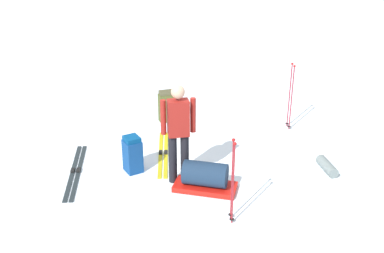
{
  "coord_description": "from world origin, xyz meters",
  "views": [
    {
      "loc": [
        7.45,
        1.61,
        4.08
      ],
      "look_at": [
        0.0,
        0.0,
        0.7
      ],
      "focal_mm": 44.32,
      "sensor_mm": 36.0,
      "label": 1
    }
  ],
  "objects": [
    {
      "name": "backpack_bright",
      "position": [
        0.55,
        -0.93,
        0.32
      ],
      "size": [
        0.41,
        0.4,
        0.66
      ],
      "color": "navy",
      "rests_on": "ground_plane"
    },
    {
      "name": "ski_poles_planted_far",
      "position": [
        1.66,
        0.95,
        0.73
      ],
      "size": [
        0.18,
        0.1,
        1.31
      ],
      "color": "maroon",
      "rests_on": "ground_plane"
    },
    {
      "name": "gear_sled",
      "position": [
        0.89,
        0.41,
        0.22
      ],
      "size": [
        0.48,
        1.02,
        0.49
      ],
      "color": "red",
      "rests_on": "ground_plane"
    },
    {
      "name": "backpack_large_dark",
      "position": [
        -1.73,
        -0.93,
        0.34
      ],
      "size": [
        0.36,
        0.4,
        0.69
      ],
      "color": "#464E22",
      "rests_on": "ground_plane"
    },
    {
      "name": "ground_plane",
      "position": [
        0.0,
        0.0,
        0.0
      ],
      "size": [
        80.0,
        80.0,
        0.0
      ],
      "primitive_type": "plane",
      "color": "white"
    },
    {
      "name": "ski_pair_far",
      "position": [
        -0.18,
        -0.59,
        0.01
      ],
      "size": [
        1.84,
        0.63,
        0.05
      ],
      "color": "#B5A716",
      "rests_on": "ground_plane"
    },
    {
      "name": "ski_pair_near",
      "position": [
        0.8,
        -1.91,
        0.01
      ],
      "size": [
        1.92,
        0.76,
        0.05
      ],
      "color": "#20282B",
      "rests_on": "ground_plane"
    },
    {
      "name": "skier_standing",
      "position": [
        0.71,
        -0.07,
        0.95
      ],
      "size": [
        0.33,
        0.53,
        1.7
      ],
      "color": "black",
      "rests_on": "ground_plane"
    },
    {
      "name": "sleeping_mat_rolled",
      "position": [
        -0.16,
        2.38,
        0.09
      ],
      "size": [
        0.58,
        0.38,
        0.18
      ],
      "primitive_type": "cylinder",
      "rotation": [
        0.0,
        1.57,
        3.53
      ],
      "color": "slate",
      "rests_on": "ground_plane"
    },
    {
      "name": "ski_poles_planted_near",
      "position": [
        -1.92,
        1.66,
        0.77
      ],
      "size": [
        0.22,
        0.12,
        1.39
      ],
      "color": "maroon",
      "rests_on": "ground_plane"
    }
  ]
}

